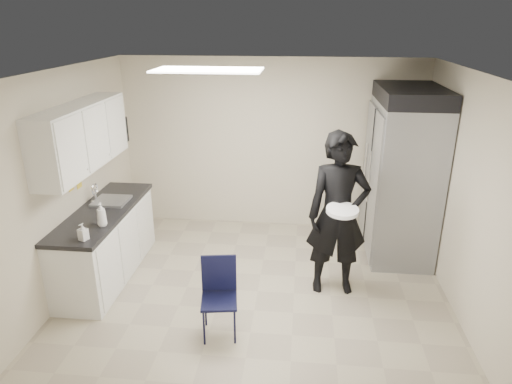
# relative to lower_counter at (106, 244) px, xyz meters

# --- Properties ---
(floor) EXTENTS (4.50, 4.50, 0.00)m
(floor) POSITION_rel_lower_counter_xyz_m (1.95, -0.20, -0.43)
(floor) COLOR #A0967E
(floor) RESTS_ON ground
(ceiling) EXTENTS (4.50, 4.50, 0.00)m
(ceiling) POSITION_rel_lower_counter_xyz_m (1.95, -0.20, 2.17)
(ceiling) COLOR silver
(ceiling) RESTS_ON back_wall
(back_wall) EXTENTS (4.50, 0.00, 4.50)m
(back_wall) POSITION_rel_lower_counter_xyz_m (1.95, 1.80, 0.87)
(back_wall) COLOR #BEB49D
(back_wall) RESTS_ON floor
(left_wall) EXTENTS (0.00, 4.00, 4.00)m
(left_wall) POSITION_rel_lower_counter_xyz_m (-0.30, -0.20, 0.87)
(left_wall) COLOR #BEB49D
(left_wall) RESTS_ON floor
(right_wall) EXTENTS (0.00, 4.00, 4.00)m
(right_wall) POSITION_rel_lower_counter_xyz_m (4.20, -0.20, 0.87)
(right_wall) COLOR #BEB49D
(right_wall) RESTS_ON floor
(ceiling_panel) EXTENTS (1.20, 0.60, 0.02)m
(ceiling_panel) POSITION_rel_lower_counter_xyz_m (1.35, 0.20, 2.14)
(ceiling_panel) COLOR white
(ceiling_panel) RESTS_ON ceiling
(lower_counter) EXTENTS (0.60, 1.90, 0.86)m
(lower_counter) POSITION_rel_lower_counter_xyz_m (0.00, 0.00, 0.00)
(lower_counter) COLOR silver
(lower_counter) RESTS_ON floor
(countertop) EXTENTS (0.64, 1.95, 0.05)m
(countertop) POSITION_rel_lower_counter_xyz_m (0.00, 0.00, 0.46)
(countertop) COLOR black
(countertop) RESTS_ON lower_counter
(sink) EXTENTS (0.42, 0.40, 0.14)m
(sink) POSITION_rel_lower_counter_xyz_m (0.02, 0.25, 0.44)
(sink) COLOR gray
(sink) RESTS_ON countertop
(faucet) EXTENTS (0.02, 0.02, 0.24)m
(faucet) POSITION_rel_lower_counter_xyz_m (-0.18, 0.25, 0.59)
(faucet) COLOR silver
(faucet) RESTS_ON countertop
(upper_cabinets) EXTENTS (0.35, 1.80, 0.75)m
(upper_cabinets) POSITION_rel_lower_counter_xyz_m (-0.13, 0.00, 1.40)
(upper_cabinets) COLOR silver
(upper_cabinets) RESTS_ON left_wall
(towel_dispenser) EXTENTS (0.22, 0.30, 0.35)m
(towel_dispenser) POSITION_rel_lower_counter_xyz_m (-0.19, 1.15, 1.19)
(towel_dispenser) COLOR black
(towel_dispenser) RESTS_ON left_wall
(notice_sticker_left) EXTENTS (0.00, 0.12, 0.07)m
(notice_sticker_left) POSITION_rel_lower_counter_xyz_m (-0.29, -0.10, 0.79)
(notice_sticker_left) COLOR yellow
(notice_sticker_left) RESTS_ON left_wall
(notice_sticker_right) EXTENTS (0.00, 0.12, 0.07)m
(notice_sticker_right) POSITION_rel_lower_counter_xyz_m (-0.29, 0.10, 0.75)
(notice_sticker_right) COLOR yellow
(notice_sticker_right) RESTS_ON left_wall
(commercial_fridge) EXTENTS (0.80, 1.35, 2.10)m
(commercial_fridge) POSITION_rel_lower_counter_xyz_m (3.78, 1.07, 0.62)
(commercial_fridge) COLOR gray
(commercial_fridge) RESTS_ON floor
(fridge_compressor) EXTENTS (0.80, 1.35, 0.20)m
(fridge_compressor) POSITION_rel_lower_counter_xyz_m (3.78, 1.07, 1.77)
(fridge_compressor) COLOR black
(fridge_compressor) RESTS_ON commercial_fridge
(folding_chair) EXTENTS (0.41, 0.41, 0.82)m
(folding_chair) POSITION_rel_lower_counter_xyz_m (1.64, -1.04, -0.02)
(folding_chair) COLOR black
(folding_chair) RESTS_ON floor
(man_tuxedo) EXTENTS (0.76, 0.54, 1.96)m
(man_tuxedo) POSITION_rel_lower_counter_xyz_m (2.86, -0.02, 0.55)
(man_tuxedo) COLOR black
(man_tuxedo) RESTS_ON floor
(bucket_lid) EXTENTS (0.39, 0.39, 0.04)m
(bucket_lid) POSITION_rel_lower_counter_xyz_m (2.89, -0.27, 0.71)
(bucket_lid) COLOR white
(bucket_lid) RESTS_ON man_tuxedo
(soap_bottle_a) EXTENTS (0.12, 0.12, 0.28)m
(soap_bottle_a) POSITION_rel_lower_counter_xyz_m (0.21, -0.44, 0.62)
(soap_bottle_a) COLOR silver
(soap_bottle_a) RESTS_ON countertop
(soap_bottle_b) EXTENTS (0.11, 0.11, 0.19)m
(soap_bottle_b) POSITION_rel_lower_counter_xyz_m (0.16, -0.80, 0.57)
(soap_bottle_b) COLOR #B4B7C1
(soap_bottle_b) RESTS_ON countertop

